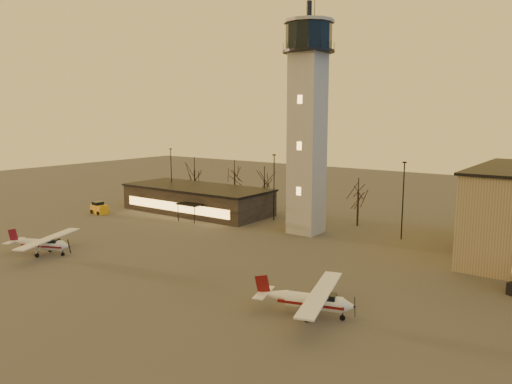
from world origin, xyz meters
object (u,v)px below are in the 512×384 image
terminal (197,199)px  service_cart (99,209)px  control_tower (308,112)px  cessna_front (316,304)px  cessna_rear (46,247)px

terminal → service_cart: 16.03m
terminal → service_cart: terminal is taller
control_tower → terminal: size_ratio=1.28×
control_tower → cessna_front: bearing=-58.0°
cessna_rear → service_cart: bearing=106.3°
cessna_rear → control_tower: bearing=32.5°
control_tower → cessna_rear: (-18.59, -27.26, -15.33)m
control_tower → service_cart: size_ratio=10.01×
terminal → cessna_rear: bearing=-83.4°
cessna_front → cessna_rear: cessna_front is taller
control_tower → terminal: 26.24m
cessna_front → service_cart: size_ratio=3.35×
terminal → cessna_front: bearing=-35.4°
terminal → cessna_rear: 29.47m
terminal → cessna_rear: size_ratio=2.49×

